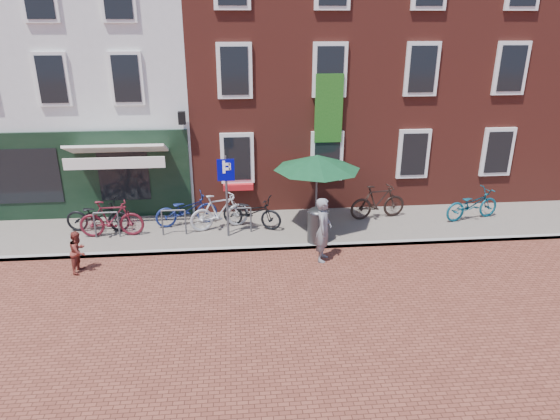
{
  "coord_description": "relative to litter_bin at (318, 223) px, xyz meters",
  "views": [
    {
      "loc": [
        0.41,
        -12.99,
        6.29
      ],
      "look_at": [
        1.68,
        0.39,
        1.11
      ],
      "focal_mm": 31.76,
      "sensor_mm": 36.0,
      "label": 1
    }
  ],
  "objects": [
    {
      "name": "boy",
      "position": [
        -6.57,
        -1.07,
        -0.12
      ],
      "size": [
        0.54,
        0.63,
        1.15
      ],
      "primitive_type": "imported",
      "rotation": [
        0.0,
        0.0,
        1.37
      ],
      "color": "maroon",
      "rests_on": "ground"
    },
    {
      "name": "parking_sign",
      "position": [
        -2.66,
        0.65,
        1.1
      ],
      "size": [
        0.5,
        0.08,
        2.52
      ],
      "color": "#4C4C4F",
      "rests_on": "sidewalk"
    },
    {
      "name": "building_brick_mid",
      "position": [
        -0.8,
        6.7,
        4.31
      ],
      "size": [
        6.0,
        8.0,
        10.0
      ],
      "primitive_type": "cube",
      "color": "maroon",
      "rests_on": "ground"
    },
    {
      "name": "building_brick_right",
      "position": [
        5.2,
        6.7,
        4.31
      ],
      "size": [
        6.0,
        8.0,
        10.0
      ],
      "primitive_type": "cube",
      "color": "maroon",
      "rests_on": "ground"
    },
    {
      "name": "bicycle_5",
      "position": [
        2.27,
        1.66,
        -0.02
      ],
      "size": [
        1.97,
        0.83,
        1.15
      ],
      "primitive_type": "imported",
      "rotation": [
        0.0,
        0.0,
        1.72
      ],
      "color": "black",
      "rests_on": "sidewalk"
    },
    {
      "name": "bicycle_6",
      "position": [
        5.34,
        1.28,
        -0.07
      ],
      "size": [
        2.08,
        1.14,
        1.04
      ],
      "primitive_type": "imported",
      "rotation": [
        0.0,
        0.0,
        1.81
      ],
      "color": "#0A4659",
      "rests_on": "sidewalk"
    },
    {
      "name": "sidewalk",
      "position": [
        -1.8,
        1.2,
        -0.64
      ],
      "size": [
        24.0,
        3.0,
        0.1
      ],
      "primitive_type": "cube",
      "color": "slate",
      "rests_on": "ground"
    },
    {
      "name": "parasol",
      "position": [
        0.11,
        1.08,
        1.64
      ],
      "size": [
        2.67,
        2.67,
        2.47
      ],
      "color": "#4C4C4F",
      "rests_on": "sidewalk"
    },
    {
      "name": "bicycle_3",
      "position": [
        -2.91,
        1.27,
        -0.02
      ],
      "size": [
        1.99,
        1.11,
        1.15
      ],
      "primitive_type": "imported",
      "rotation": [
        0.0,
        0.0,
        1.89
      ],
      "color": "#B7B8BA",
      "rests_on": "sidewalk"
    },
    {
      "name": "ground",
      "position": [
        -2.8,
        -0.3,
        -0.69
      ],
      "size": [
        80.0,
        80.0,
        0.0
      ],
      "primitive_type": "plane",
      "color": "brown"
    },
    {
      "name": "bicycle_0",
      "position": [
        -6.68,
        1.41,
        -0.07
      ],
      "size": [
        2.04,
        0.9,
        1.04
      ],
      "primitive_type": "imported",
      "rotation": [
        0.0,
        0.0,
        1.46
      ],
      "color": "black",
      "rests_on": "sidewalk"
    },
    {
      "name": "building_stucco",
      "position": [
        -7.8,
        6.7,
        3.81
      ],
      "size": [
        8.0,
        8.0,
        9.0
      ],
      "primitive_type": "cube",
      "color": "silver",
      "rests_on": "ground"
    },
    {
      "name": "bicycle_2",
      "position": [
        -3.98,
        1.67,
        -0.07
      ],
      "size": [
        2.08,
        1.15,
        1.04
      ],
      "primitive_type": "imported",
      "rotation": [
        0.0,
        0.0,
        1.82
      ],
      "color": "navy",
      "rests_on": "sidewalk"
    },
    {
      "name": "bicycle_1",
      "position": [
        -6.16,
        0.96,
        -0.02
      ],
      "size": [
        1.92,
        0.56,
        1.15
      ],
      "primitive_type": "imported",
      "rotation": [
        0.0,
        0.0,
        1.58
      ],
      "color": "#59141F",
      "rests_on": "sidewalk"
    },
    {
      "name": "woman",
      "position": [
        -0.03,
        -1.0,
        0.22
      ],
      "size": [
        0.63,
        0.77,
        1.82
      ],
      "primitive_type": "imported",
      "rotation": [
        0.0,
        0.0,
        1.24
      ],
      "color": "slate",
      "rests_on": "ground"
    },
    {
      "name": "litter_bin",
      "position": [
        0.0,
        0.0,
        0.0
      ],
      "size": [
        0.62,
        0.62,
        1.14
      ],
      "color": "#333335",
      "rests_on": "sidewalk"
    },
    {
      "name": "bicycle_4",
      "position": [
        -1.9,
        1.27,
        -0.07
      ],
      "size": [
        2.08,
        1.43,
        1.04
      ],
      "primitive_type": "imported",
      "rotation": [
        0.0,
        0.0,
        1.15
      ],
      "color": "black",
      "rests_on": "sidewalk"
    }
  ]
}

